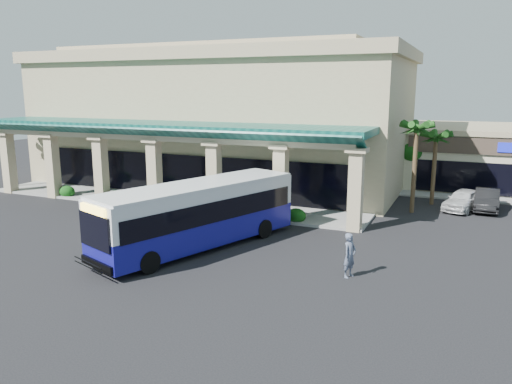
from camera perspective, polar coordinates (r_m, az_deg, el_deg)
The scene contains 11 objects.
ground at distance 26.35m, azimuth -4.33°, elevation -5.85°, with size 110.00×110.00×0.00m, color black.
main_building at distance 43.08m, azimuth -3.93°, elevation 8.66°, with size 30.80×14.80×11.35m, color tan, non-canonical shape.
arcade at distance 35.47m, azimuth -10.73°, elevation 3.25°, with size 30.00×6.20×5.70m, color #0B4640, non-canonical shape.
palm_0 at distance 33.66m, azimuth 17.69°, elevation 3.23°, with size 2.40×2.40×6.60m, color #143C10, non-canonical shape.
palm_1 at distance 36.59m, azimuth 19.71°, elevation 3.10°, with size 2.40×2.40×5.80m, color #143C10, non-canonical shape.
palm_2 at distance 44.99m, azimuth -26.48°, elevation 4.30°, with size 2.40×2.40×6.20m, color #143C10, non-canonical shape.
broadleaf_tree at distance 41.77m, azimuth 17.44°, elevation 3.55°, with size 2.60×2.60×4.81m, color #0F400E, non-canonical shape.
transit_bus at distance 25.31m, azimuth -6.55°, elevation -2.72°, with size 2.77×11.90×3.32m, color navy, non-canonical shape.
pedestrian at distance 21.80m, azimuth 10.65°, elevation -7.13°, with size 0.71×0.46×1.94m, color slate.
car_silver at distance 35.91m, azimuth 22.62°, elevation -0.82°, with size 1.67×4.16×1.42m, color silver.
car_white at distance 36.55m, azimuth 24.88°, elevation -0.80°, with size 1.50×4.31×1.42m, color black.
Camera 1 is at (11.83, -22.17, 7.92)m, focal length 35.00 mm.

